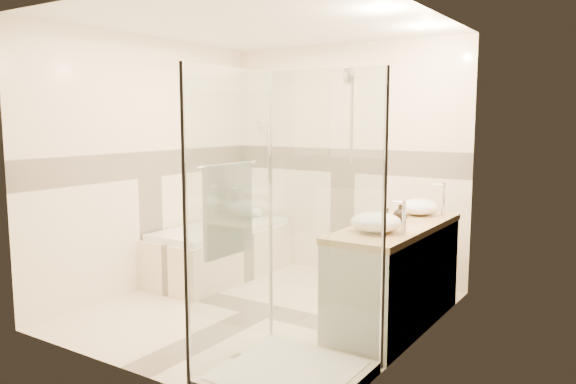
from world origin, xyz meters
The scene contains 12 objects.
room centered at (0.06, 0.01, 1.26)m, with size 2.82×3.02×2.52m.
bathtub centered at (-1.02, 0.65, 0.31)m, with size 0.75×1.70×0.56m.
vanity centered at (1.12, 0.30, 0.43)m, with size 0.58×1.62×0.85m.
shower_enclosure centered at (0.83, -0.97, 0.51)m, with size 0.96×0.93×2.04m.
vessel_sink_near centered at (1.10, 0.86, 0.92)m, with size 0.36×0.36×0.15m, color white.
vessel_sink_far centered at (1.10, -0.07, 0.93)m, with size 0.39×0.39×0.15m, color white.
faucet_near centered at (1.32, 0.86, 1.03)m, with size 0.12×0.03×0.30m.
faucet_far centered at (1.32, -0.07, 1.00)m, with size 0.11×0.03×0.26m.
amenity_bottle_a centered at (1.10, 0.16, 0.93)m, with size 0.07×0.07×0.15m, color black.
amenity_bottle_b centered at (1.10, 0.42, 0.93)m, with size 0.12×0.12×0.15m, color black.
folded_towels centered at (1.10, 0.99, 0.89)m, with size 0.14×0.24×0.08m, color white.
rolled_towel centered at (-1.10, 1.33, 0.61)m, with size 0.10×0.10×0.21m, color white.
Camera 1 is at (2.84, -3.95, 1.71)m, focal length 35.00 mm.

